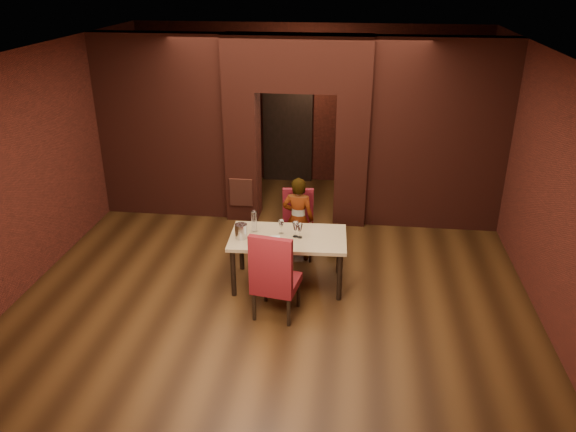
{
  "coord_description": "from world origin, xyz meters",
  "views": [
    {
      "loc": [
        1.01,
        -7.29,
        4.2
      ],
      "look_at": [
        0.1,
        0.0,
        0.91
      ],
      "focal_mm": 35.0,
      "sensor_mm": 36.0,
      "label": 1
    }
  ],
  "objects_px": {
    "chair_far": "(298,225)",
    "wine_glass_b": "(300,231)",
    "dining_table": "(288,260)",
    "wine_glass_a": "(281,227)",
    "chair_near": "(276,273)",
    "water_bottle": "(254,221)",
    "potted_plant": "(333,243)",
    "wine_bucket": "(241,231)",
    "wine_glass_c": "(295,229)",
    "person_seated": "(298,219)"
  },
  "relations": [
    {
      "from": "chair_far",
      "to": "wine_glass_b",
      "type": "bearing_deg",
      "value": -86.67
    },
    {
      "from": "dining_table",
      "to": "wine_glass_a",
      "type": "relative_size",
      "value": 7.89
    },
    {
      "from": "chair_near",
      "to": "wine_glass_a",
      "type": "bearing_deg",
      "value": -77.36
    },
    {
      "from": "water_bottle",
      "to": "chair_near",
      "type": "bearing_deg",
      "value": -63.15
    },
    {
      "from": "chair_far",
      "to": "potted_plant",
      "type": "bearing_deg",
      "value": 9.78
    },
    {
      "from": "wine_glass_b",
      "to": "wine_bucket",
      "type": "xyz_separation_m",
      "value": [
        -0.8,
        -0.12,
        0.0
      ]
    },
    {
      "from": "wine_glass_a",
      "to": "wine_glass_c",
      "type": "distance_m",
      "value": 0.22
    },
    {
      "from": "wine_glass_c",
      "to": "potted_plant",
      "type": "distance_m",
      "value": 1.3
    },
    {
      "from": "water_bottle",
      "to": "dining_table",
      "type": "bearing_deg",
      "value": -11.13
    },
    {
      "from": "person_seated",
      "to": "wine_bucket",
      "type": "bearing_deg",
      "value": 59.18
    },
    {
      "from": "person_seated",
      "to": "wine_bucket",
      "type": "distance_m",
      "value": 1.17
    },
    {
      "from": "chair_far",
      "to": "wine_glass_c",
      "type": "bearing_deg",
      "value": -90.68
    },
    {
      "from": "chair_near",
      "to": "person_seated",
      "type": "xyz_separation_m",
      "value": [
        0.11,
        1.55,
        0.06
      ]
    },
    {
      "from": "person_seated",
      "to": "wine_bucket",
      "type": "height_order",
      "value": "person_seated"
    },
    {
      "from": "person_seated",
      "to": "wine_glass_b",
      "type": "relative_size",
      "value": 6.47
    },
    {
      "from": "chair_near",
      "to": "person_seated",
      "type": "bearing_deg",
      "value": -84.87
    },
    {
      "from": "chair_near",
      "to": "potted_plant",
      "type": "xyz_separation_m",
      "value": [
        0.65,
        1.77,
        -0.42
      ]
    },
    {
      "from": "wine_glass_a",
      "to": "wine_glass_b",
      "type": "height_order",
      "value": "wine_glass_b"
    },
    {
      "from": "dining_table",
      "to": "chair_near",
      "type": "relative_size",
      "value": 1.33
    },
    {
      "from": "wine_glass_b",
      "to": "water_bottle",
      "type": "distance_m",
      "value": 0.67
    },
    {
      "from": "chair_near",
      "to": "wine_glass_a",
      "type": "distance_m",
      "value": 0.88
    },
    {
      "from": "person_seated",
      "to": "wine_glass_c",
      "type": "xyz_separation_m",
      "value": [
        0.05,
        -0.78,
        0.2
      ]
    },
    {
      "from": "wine_glass_a",
      "to": "wine_bucket",
      "type": "distance_m",
      "value": 0.57
    },
    {
      "from": "wine_glass_a",
      "to": "wine_bucket",
      "type": "xyz_separation_m",
      "value": [
        -0.53,
        -0.21,
        0.0
      ]
    },
    {
      "from": "wine_glass_c",
      "to": "wine_glass_a",
      "type": "bearing_deg",
      "value": 161.48
    },
    {
      "from": "chair_near",
      "to": "wine_glass_b",
      "type": "relative_size",
      "value": 5.87
    },
    {
      "from": "wine_glass_a",
      "to": "chair_far",
      "type": "bearing_deg",
      "value": 79.36
    },
    {
      "from": "wine_glass_b",
      "to": "potted_plant",
      "type": "relative_size",
      "value": 0.55
    },
    {
      "from": "chair_near",
      "to": "person_seated",
      "type": "distance_m",
      "value": 1.56
    },
    {
      "from": "dining_table",
      "to": "wine_glass_b",
      "type": "height_order",
      "value": "wine_glass_b"
    },
    {
      "from": "chair_far",
      "to": "potted_plant",
      "type": "xyz_separation_m",
      "value": [
        0.55,
        0.14,
        -0.34
      ]
    },
    {
      "from": "dining_table",
      "to": "person_seated",
      "type": "distance_m",
      "value": 0.84
    },
    {
      "from": "chair_near",
      "to": "wine_glass_b",
      "type": "xyz_separation_m",
      "value": [
        0.22,
        0.75,
        0.25
      ]
    },
    {
      "from": "water_bottle",
      "to": "wine_bucket",
      "type": "bearing_deg",
      "value": -121.43
    },
    {
      "from": "potted_plant",
      "to": "wine_bucket",
      "type": "bearing_deg",
      "value": -137.28
    },
    {
      "from": "dining_table",
      "to": "wine_glass_a",
      "type": "xyz_separation_m",
      "value": [
        -0.11,
        0.07,
        0.48
      ]
    },
    {
      "from": "wine_glass_c",
      "to": "water_bottle",
      "type": "height_order",
      "value": "water_bottle"
    },
    {
      "from": "dining_table",
      "to": "wine_glass_c",
      "type": "distance_m",
      "value": 0.5
    },
    {
      "from": "wine_bucket",
      "to": "chair_near",
      "type": "bearing_deg",
      "value": -47.56
    },
    {
      "from": "chair_near",
      "to": "water_bottle",
      "type": "relative_size",
      "value": 3.73
    },
    {
      "from": "wine_glass_c",
      "to": "wine_bucket",
      "type": "distance_m",
      "value": 0.75
    },
    {
      "from": "wine_glass_a",
      "to": "person_seated",
      "type": "bearing_deg",
      "value": 77.36
    },
    {
      "from": "chair_near",
      "to": "wine_glass_b",
      "type": "distance_m",
      "value": 0.82
    },
    {
      "from": "wine_glass_a",
      "to": "water_bottle",
      "type": "bearing_deg",
      "value": 176.18
    },
    {
      "from": "wine_bucket",
      "to": "wine_glass_c",
      "type": "bearing_deg",
      "value": 10.46
    },
    {
      "from": "chair_far",
      "to": "wine_glass_a",
      "type": "relative_size",
      "value": 5.16
    },
    {
      "from": "potted_plant",
      "to": "person_seated",
      "type": "bearing_deg",
      "value": -158.47
    },
    {
      "from": "dining_table",
      "to": "chair_far",
      "type": "xyz_separation_m",
      "value": [
        0.04,
        0.86,
        0.15
      ]
    },
    {
      "from": "chair_far",
      "to": "dining_table",
      "type": "bearing_deg",
      "value": -97.46
    },
    {
      "from": "chair_near",
      "to": "water_bottle",
      "type": "bearing_deg",
      "value": -54.0
    }
  ]
}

